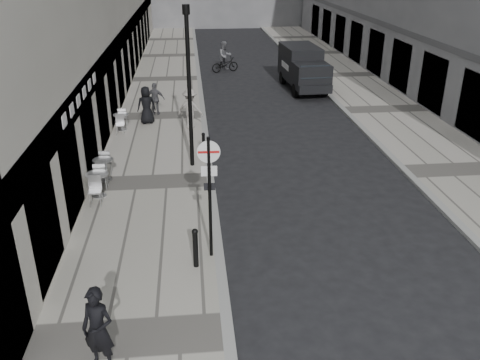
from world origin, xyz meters
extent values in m
cube|color=#A59F95|center=(-2.00, 18.00, 0.06)|extent=(4.00, 60.00, 0.12)
cube|color=#A59F95|center=(9.00, 18.00, 0.06)|extent=(4.00, 60.00, 0.12)
imported|color=black|center=(-2.42, 1.95, 0.99)|extent=(0.75, 0.63, 1.74)
cylinder|color=black|center=(-0.20, 5.59, 1.73)|extent=(0.08, 0.08, 3.22)
cylinder|color=white|center=(-0.20, 5.59, 2.98)|extent=(0.55, 0.05, 0.55)
cube|color=#B21414|center=(-0.20, 5.57, 2.98)|extent=(0.51, 0.04, 0.06)
cube|color=white|center=(-0.20, 5.62, 2.47)|extent=(0.39, 0.04, 0.26)
cylinder|color=black|center=(-0.60, 11.69, 2.82)|extent=(0.14, 0.14, 5.39)
cylinder|color=black|center=(-0.60, 11.69, 5.56)|extent=(0.25, 0.25, 0.31)
cylinder|color=black|center=(-0.60, 5.12, 0.61)|extent=(0.13, 0.13, 0.98)
cylinder|color=black|center=(-0.15, 12.57, 0.55)|extent=(0.12, 0.12, 0.86)
cylinder|color=black|center=(5.11, 21.01, 0.37)|extent=(0.29, 0.75, 0.74)
cylinder|color=black|center=(6.73, 21.09, 0.37)|extent=(0.29, 0.75, 0.74)
cylinder|color=black|center=(4.96, 24.13, 0.37)|extent=(0.29, 0.75, 0.74)
cylinder|color=black|center=(6.57, 24.21, 0.37)|extent=(0.29, 0.75, 0.74)
cube|color=black|center=(5.80, 23.44, 1.43)|extent=(2.00, 3.40, 1.84)
cube|color=black|center=(5.92, 20.95, 1.15)|extent=(1.92, 1.75, 1.29)
cube|color=#1E2328|center=(5.96, 20.26, 1.52)|extent=(1.63, 0.40, 0.68)
imported|color=black|center=(1.76, 27.69, 0.48)|extent=(1.94, 1.21, 0.96)
imported|color=slate|center=(1.76, 27.69, 1.07)|extent=(1.06, 0.94, 1.81)
imported|color=#555559|center=(-2.23, 18.17, 0.88)|extent=(0.95, 0.54, 1.53)
imported|color=#9D9791|center=(-0.60, 16.01, 0.99)|extent=(1.27, 0.95, 1.75)
imported|color=black|center=(-2.55, 16.85, 0.96)|extent=(0.92, 0.70, 1.69)
cylinder|color=#AAABAD|center=(-3.60, 10.66, 0.13)|extent=(0.43, 0.43, 0.03)
cylinder|color=#AAABAD|center=(-3.60, 10.66, 0.49)|extent=(0.06, 0.06, 0.73)
cylinder|color=#AAABAD|center=(-3.60, 10.66, 0.86)|extent=(0.69, 0.69, 0.03)
cylinder|color=silver|center=(-3.60, 9.39, 0.14)|extent=(0.45, 0.45, 0.03)
cylinder|color=silver|center=(-3.60, 9.39, 0.51)|extent=(0.06, 0.06, 0.76)
cylinder|color=silver|center=(-3.60, 9.39, 0.89)|extent=(0.72, 0.72, 0.03)
cylinder|color=silver|center=(-3.60, 15.96, 0.13)|extent=(0.41, 0.41, 0.03)
cylinder|color=silver|center=(-3.60, 15.96, 0.48)|extent=(0.06, 0.06, 0.70)
cylinder|color=silver|center=(-3.60, 15.96, 0.83)|extent=(0.66, 0.66, 0.03)
camera|label=1|loc=(-0.57, -5.56, 7.29)|focal=38.00mm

